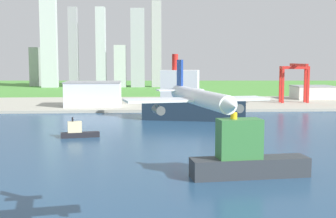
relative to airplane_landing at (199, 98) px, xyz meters
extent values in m
plane|color=#4C913A|center=(2.89, 173.46, -37.66)|extent=(2400.00, 2400.00, 0.00)
cube|color=navy|center=(2.89, 113.46, -37.59)|extent=(840.00, 360.00, 0.15)
cube|color=#A9A797|center=(2.89, 363.46, -36.41)|extent=(840.00, 140.00, 2.50)
cylinder|color=silver|center=(-0.03, 0.15, 0.11)|extent=(9.96, 34.15, 3.58)
cone|color=silver|center=(3.46, -17.99, 0.11)|extent=(4.09, 4.51, 3.40)
cube|color=silver|center=(-0.35, 1.83, -0.42)|extent=(32.88, 13.42, 0.50)
cube|color=#193899|center=(-2.93, 15.21, 4.06)|extent=(1.26, 4.11, 8.60)
cube|color=silver|center=(-2.93, 15.21, 0.83)|extent=(12.04, 5.86, 0.36)
cylinder|color=#4C4F54|center=(8.65, 2.52, -2.39)|extent=(2.84, 5.06, 1.97)
cylinder|color=#4C4F54|center=(-8.97, -0.87, -2.39)|extent=(2.84, 5.06, 1.97)
cube|color=#2D3338|center=(29.92, 74.28, -33.71)|extent=(47.57, 15.69, 7.60)
cube|color=#337238|center=(25.46, 73.80, -22.18)|extent=(17.68, 10.78, 15.46)
cylinder|color=yellow|center=(23.14, 73.55, -11.41)|extent=(2.58, 2.58, 6.08)
cube|color=#192838|center=(28.21, 244.72, -29.89)|extent=(80.23, 35.92, 15.26)
cube|color=silver|center=(17.54, 247.10, -10.91)|extent=(30.91, 22.05, 22.69)
cylinder|color=red|center=(13.74, 247.95, 6.53)|extent=(4.67, 4.67, 12.21)
cube|color=black|center=(-48.61, 169.64, -35.95)|extent=(22.93, 8.38, 3.13)
cube|color=beige|center=(-51.64, 169.07, -31.12)|extent=(8.64, 5.06, 6.54)
cylinder|color=black|center=(-52.75, 168.87, -26.60)|extent=(1.04, 1.04, 2.50)
cube|color=red|center=(130.09, 348.19, -18.07)|extent=(2.20, 2.20, 34.19)
cube|color=red|center=(155.95, 348.19, -18.07)|extent=(2.20, 2.20, 34.19)
cube|color=red|center=(130.09, 356.19, -18.07)|extent=(2.20, 2.20, 34.19)
cube|color=red|center=(155.95, 356.19, -18.07)|extent=(2.20, 2.20, 34.19)
cube|color=red|center=(143.02, 352.19, 0.43)|extent=(28.27, 10.00, 2.80)
cube|color=red|center=(143.02, 340.71, 3.23)|extent=(2.60, 45.92, 2.60)
cube|color=silver|center=(-57.02, 329.98, -24.19)|extent=(50.84, 33.69, 21.95)
cube|color=gray|center=(-57.02, 329.98, -12.62)|extent=(51.86, 34.36, 1.20)
cube|color=silver|center=(179.52, 396.45, -28.39)|extent=(41.99, 33.10, 13.54)
cube|color=gray|center=(179.52, 396.45, -21.02)|extent=(42.82, 33.76, 1.20)
cube|color=#A3A7A7|center=(-194.07, 712.62, -3.95)|extent=(22.72, 20.84, 67.43)
cube|color=#B7BEC4|center=(-163.00, 666.38, 36.05)|extent=(26.31, 14.13, 147.42)
cube|color=gray|center=(-125.22, 679.72, 29.02)|extent=(14.35, 17.76, 133.37)
cube|color=#B0B5BE|center=(-78.49, 672.31, 28.64)|extent=(15.39, 24.39, 132.61)
cube|color=#B4B8BB|center=(-46.75, 672.41, -2.53)|extent=(19.44, 25.82, 70.27)
cube|color=#9EA0AB|center=(-17.01, 673.42, 27.78)|extent=(23.08, 25.88, 130.89)
cube|color=#A4A2A8|center=(14.65, 672.55, 34.08)|extent=(16.25, 16.89, 143.48)
camera|label=1|loc=(-12.82, -97.73, 8.36)|focal=48.39mm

